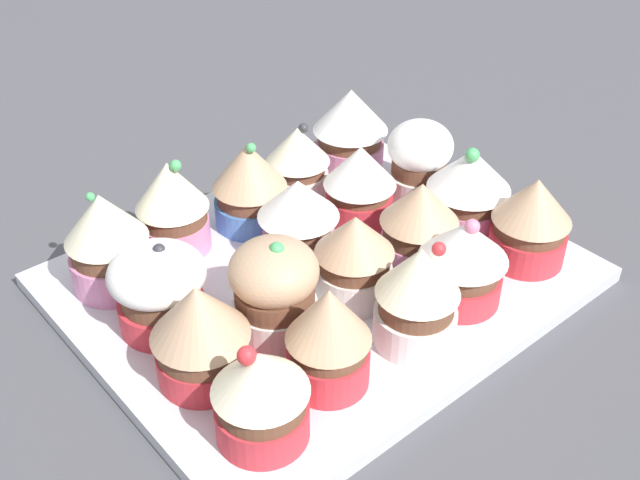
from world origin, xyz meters
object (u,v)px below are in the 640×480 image
at_px(cupcake_11, 298,161).
at_px(cupcake_13, 419,222).
at_px(cupcake_9, 359,254).
at_px(cupcake_18, 531,220).
at_px(cupcake_17, 468,188).
at_px(baking_tray, 320,278).
at_px(cupcake_3, 261,394).
at_px(cupcake_6, 328,336).
at_px(cupcake_15, 350,128).
at_px(cupcake_1, 159,288).
at_px(cupcake_4, 172,205).
at_px(cupcake_2, 200,332).
at_px(cupcake_8, 295,219).
at_px(cupcake_0, 107,241).
at_px(cupcake_16, 419,160).
at_px(cupcake_10, 422,293).
at_px(cupcake_12, 360,183).
at_px(cupcake_5, 274,288).
at_px(cupcake_7, 253,182).
at_px(cupcake_14, 463,261).

relative_size(cupcake_11, cupcake_13, 0.97).
height_order(cupcake_9, cupcake_18, cupcake_18).
height_order(cupcake_9, cupcake_17, cupcake_17).
xyz_separation_m(baking_tray, cupcake_18, (0.09, 0.13, 0.04)).
bearing_deg(cupcake_9, cupcake_3, -65.70).
distance_m(cupcake_6, cupcake_15, 0.27).
height_order(cupcake_13, cupcake_18, cupcake_18).
xyz_separation_m(cupcake_1, cupcake_4, (-0.07, 0.06, 0.01)).
bearing_deg(cupcake_2, cupcake_8, 115.65).
relative_size(cupcake_0, cupcake_6, 1.08).
distance_m(cupcake_15, cupcake_16, 0.08).
distance_m(cupcake_9, cupcake_10, 0.06).
relative_size(cupcake_1, cupcake_6, 0.89).
bearing_deg(cupcake_3, cupcake_1, 177.28).
bearing_deg(cupcake_16, cupcake_4, -110.30).
relative_size(baking_tray, cupcake_12, 5.13).
distance_m(baking_tray, cupcake_5, 0.08).
bearing_deg(cupcake_6, cupcake_11, 145.74).
bearing_deg(cupcake_15, cupcake_5, -55.08).
bearing_deg(cupcake_3, cupcake_10, 89.39).
distance_m(baking_tray, cupcake_4, 0.13).
bearing_deg(cupcake_4, cupcake_18, 46.34).
bearing_deg(cupcake_7, cupcake_6, -22.27).
xyz_separation_m(cupcake_10, cupcake_17, (-0.07, 0.12, -0.00)).
relative_size(cupcake_2, cupcake_4, 0.92).
bearing_deg(cupcake_0, cupcake_8, 62.92).
bearing_deg(cupcake_2, cupcake_1, 174.70).
bearing_deg(cupcake_18, cupcake_1, -114.52).
relative_size(cupcake_4, cupcake_15, 1.03).
relative_size(cupcake_2, cupcake_18, 1.03).
relative_size(baking_tray, cupcake_6, 4.77).
distance_m(cupcake_11, cupcake_13, 0.13).
height_order(cupcake_4, cupcake_7, cupcake_4).
relative_size(cupcake_3, cupcake_12, 1.01).
bearing_deg(cupcake_7, cupcake_14, 16.79).
bearing_deg(baking_tray, cupcake_6, -37.78).
height_order(cupcake_2, cupcake_17, cupcake_17).
distance_m(cupcake_9, cupcake_11, 0.14).
height_order(baking_tray, cupcake_14, cupcake_14).
bearing_deg(cupcake_16, cupcake_2, -77.02).
bearing_deg(cupcake_4, cupcake_6, -1.13).
height_order(cupcake_9, cupcake_11, cupcake_9).
bearing_deg(cupcake_13, cupcake_4, -135.91).
xyz_separation_m(baking_tray, cupcake_14, (0.09, 0.06, 0.04)).
relative_size(cupcake_5, cupcake_6, 1.02).
height_order(cupcake_13, cupcake_17, cupcake_17).
xyz_separation_m(cupcake_3, cupcake_16, (-0.12, 0.26, 0.00)).
xyz_separation_m(cupcake_7, cupcake_11, (-0.01, 0.05, -0.00)).
bearing_deg(cupcake_16, cupcake_14, -33.41).
distance_m(cupcake_2, cupcake_12, 0.21).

